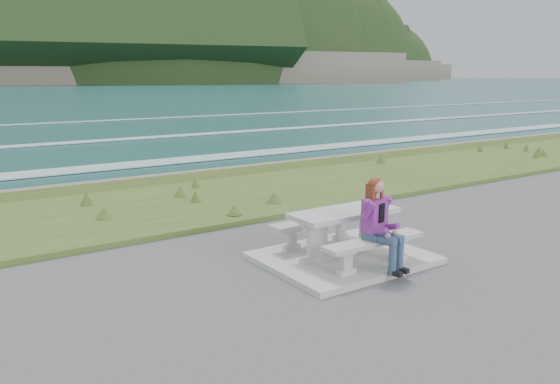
{
  "coord_description": "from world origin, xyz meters",
  "views": [
    {
      "loc": [
        -5.6,
        -6.45,
        2.97
      ],
      "look_at": [
        -0.43,
        1.2,
        0.99
      ],
      "focal_mm": 35.0,
      "sensor_mm": 36.0,
      "label": 1
    }
  ],
  "objects_px": {
    "picnic_table": "(344,220)",
    "bench_landward": "(374,245)",
    "seated_woman": "(382,236)",
    "bench_seaward": "(317,225)"
  },
  "relations": [
    {
      "from": "bench_landward",
      "to": "bench_seaward",
      "type": "bearing_deg",
      "value": 90.0
    },
    {
      "from": "picnic_table",
      "to": "seated_woman",
      "type": "relative_size",
      "value": 1.3
    },
    {
      "from": "seated_woman",
      "to": "bench_seaward",
      "type": "bearing_deg",
      "value": 78.93
    },
    {
      "from": "picnic_table",
      "to": "bench_seaward",
      "type": "distance_m",
      "value": 0.74
    },
    {
      "from": "picnic_table",
      "to": "bench_landward",
      "type": "height_order",
      "value": "picnic_table"
    },
    {
      "from": "picnic_table",
      "to": "seated_woman",
      "type": "height_order",
      "value": "seated_woman"
    },
    {
      "from": "bench_landward",
      "to": "seated_woman",
      "type": "height_order",
      "value": "seated_woman"
    },
    {
      "from": "bench_landward",
      "to": "bench_seaward",
      "type": "xyz_separation_m",
      "value": [
        0.0,
        1.4,
        0.0
      ]
    },
    {
      "from": "bench_landward",
      "to": "seated_woman",
      "type": "distance_m",
      "value": 0.21
    },
    {
      "from": "picnic_table",
      "to": "bench_seaward",
      "type": "bearing_deg",
      "value": 90.0
    }
  ]
}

